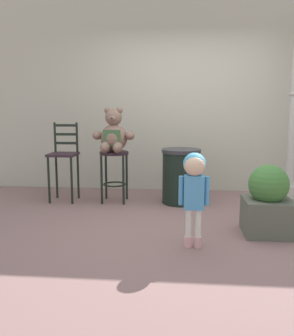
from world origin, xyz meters
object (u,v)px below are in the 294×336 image
object	(u,v)px
teddy_bear	(113,136)
lamppost	(293,129)
child_walking	(194,179)
bar_stool_with_teddy	(114,166)
trash_bin	(181,176)
bar_chair_empty	(64,158)
planter_with_shrub	(268,202)

from	to	relation	value
teddy_bear	lamppost	distance (m)	2.59
teddy_bear	lamppost	size ratio (longest dim) A/B	0.24
child_walking	bar_stool_with_teddy	bearing A→B (deg)	-102.49
trash_bin	bar_chair_empty	bearing A→B (deg)	-179.94
trash_bin	lamppost	size ratio (longest dim) A/B	0.29
bar_stool_with_teddy	lamppost	distance (m)	2.63
bar_stool_with_teddy	planter_with_shrub	world-z (taller)	planter_with_shrub
bar_stool_with_teddy	child_walking	distance (m)	1.95
bar_stool_with_teddy	trash_bin	distance (m)	0.93
child_walking	planter_with_shrub	xyz separation A→B (m)	(0.78, 0.45, -0.32)
child_walking	lamppost	bearing A→B (deg)	-169.75
bar_stool_with_teddy	bar_chair_empty	xyz separation A→B (m)	(-0.72, 0.01, 0.10)
trash_bin	bar_chair_empty	size ratio (longest dim) A/B	0.68
trash_bin	bar_chair_empty	xyz separation A→B (m)	(-1.65, -0.00, 0.23)
teddy_bear	lamppost	world-z (taller)	lamppost
lamppost	bar_chair_empty	distance (m)	3.31
lamppost	planter_with_shrub	world-z (taller)	lamppost
lamppost	child_walking	bearing A→B (deg)	-124.51
bar_chair_empty	planter_with_shrub	size ratio (longest dim) A/B	1.50
teddy_bear	trash_bin	size ratio (longest dim) A/B	0.81
child_walking	bar_chair_empty	distance (m)	2.42
trash_bin	bar_chair_empty	world-z (taller)	bar_chair_empty
bar_stool_with_teddy	lamppost	bearing A→B (deg)	11.55
teddy_bear	lamppost	xyz separation A→B (m)	(2.53, 0.55, 0.07)
bar_chair_empty	child_walking	bearing A→B (deg)	-42.85
child_walking	lamppost	xyz separation A→B (m)	(1.48, 2.15, 0.35)
bar_stool_with_teddy	bar_chair_empty	distance (m)	0.73
teddy_bear	bar_stool_with_teddy	bearing A→B (deg)	90.00
teddy_bear	planter_with_shrub	distance (m)	2.24
child_walking	trash_bin	bearing A→B (deg)	-130.91
bar_stool_with_teddy	teddy_bear	distance (m)	0.42
lamppost	planter_with_shrub	distance (m)	1.96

